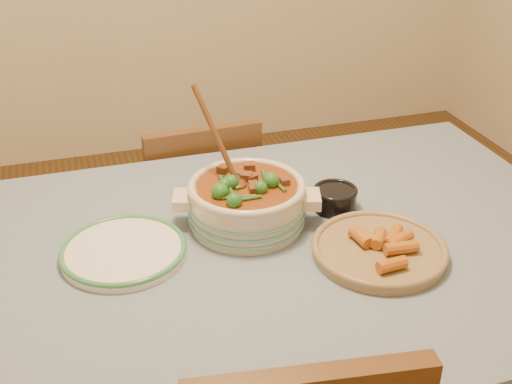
{
  "coord_description": "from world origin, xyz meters",
  "views": [
    {
      "loc": [
        -0.39,
        -1.21,
        1.62
      ],
      "look_at": [
        0.01,
        0.09,
        0.86
      ],
      "focal_mm": 45.0,
      "sensor_mm": 36.0,
      "label": 1
    }
  ],
  "objects_px": {
    "stew_casserole": "(247,199)",
    "condiment_bowl": "(335,197)",
    "dining_table": "(263,277)",
    "chair_far": "(199,211)",
    "white_plate": "(124,251)",
    "fried_plate": "(379,247)"
  },
  "relations": [
    {
      "from": "chair_far",
      "to": "white_plate",
      "type": "bearing_deg",
      "value": 60.58
    },
    {
      "from": "dining_table",
      "to": "chair_far",
      "type": "height_order",
      "value": "chair_far"
    },
    {
      "from": "white_plate",
      "to": "chair_far",
      "type": "distance_m",
      "value": 0.76
    },
    {
      "from": "white_plate",
      "to": "stew_casserole",
      "type": "bearing_deg",
      "value": 8.65
    },
    {
      "from": "stew_casserole",
      "to": "condiment_bowl",
      "type": "relative_size",
      "value": 3.05
    },
    {
      "from": "stew_casserole",
      "to": "fried_plate",
      "type": "height_order",
      "value": "stew_casserole"
    },
    {
      "from": "dining_table",
      "to": "chair_far",
      "type": "distance_m",
      "value": 0.72
    },
    {
      "from": "stew_casserole",
      "to": "chair_far",
      "type": "distance_m",
      "value": 0.69
    },
    {
      "from": "condiment_bowl",
      "to": "stew_casserole",
      "type": "bearing_deg",
      "value": -178.54
    },
    {
      "from": "condiment_bowl",
      "to": "dining_table",
      "type": "bearing_deg",
      "value": -153.73
    },
    {
      "from": "fried_plate",
      "to": "chair_far",
      "type": "relative_size",
      "value": 0.43
    },
    {
      "from": "white_plate",
      "to": "fried_plate",
      "type": "xyz_separation_m",
      "value": [
        0.57,
        -0.17,
        0.01
      ]
    },
    {
      "from": "white_plate",
      "to": "fried_plate",
      "type": "bearing_deg",
      "value": -16.84
    },
    {
      "from": "stew_casserole",
      "to": "condiment_bowl",
      "type": "height_order",
      "value": "stew_casserole"
    },
    {
      "from": "dining_table",
      "to": "fried_plate",
      "type": "distance_m",
      "value": 0.29
    },
    {
      "from": "condiment_bowl",
      "to": "fried_plate",
      "type": "xyz_separation_m",
      "value": [
        0.02,
        -0.23,
        -0.01
      ]
    },
    {
      "from": "dining_table",
      "to": "white_plate",
      "type": "distance_m",
      "value": 0.35
    },
    {
      "from": "condiment_bowl",
      "to": "chair_far",
      "type": "distance_m",
      "value": 0.71
    },
    {
      "from": "condiment_bowl",
      "to": "fried_plate",
      "type": "bearing_deg",
      "value": -86.11
    },
    {
      "from": "dining_table",
      "to": "fried_plate",
      "type": "relative_size",
      "value": 4.75
    },
    {
      "from": "dining_table",
      "to": "condiment_bowl",
      "type": "xyz_separation_m",
      "value": [
        0.23,
        0.11,
        0.13
      ]
    },
    {
      "from": "white_plate",
      "to": "fried_plate",
      "type": "relative_size",
      "value": 0.93
    }
  ]
}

